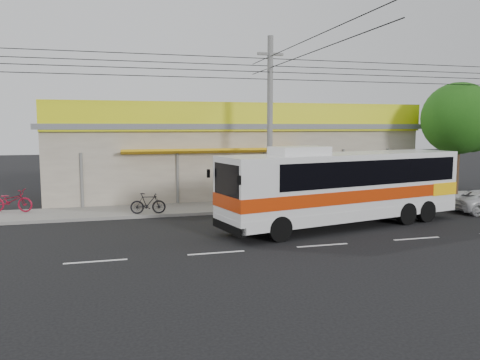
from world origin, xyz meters
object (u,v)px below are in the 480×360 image
at_px(coach_bus, 347,183).
at_px(utility_pole, 270,68).
at_px(motorbike_red, 11,201).
at_px(tree_near, 461,121).
at_px(motorbike_dark, 148,203).

bearing_deg(coach_bus, utility_pole, 108.89).
bearing_deg(motorbike_red, coach_bus, -97.31).
xyz_separation_m(motorbike_red, tree_near, (24.54, -1.86, 3.96)).
xyz_separation_m(motorbike_red, motorbike_dark, (6.51, -2.28, -0.06)).
bearing_deg(utility_pole, motorbike_red, 167.32).
bearing_deg(motorbike_red, tree_near, -77.68).
height_order(coach_bus, utility_pole, utility_pole).
bearing_deg(motorbike_dark, motorbike_red, 78.38).
height_order(motorbike_red, tree_near, tree_near).
xyz_separation_m(motorbike_red, utility_pole, (12.51, -2.81, 6.50)).
height_order(motorbike_dark, utility_pole, utility_pole).
bearing_deg(tree_near, motorbike_red, 175.67).
distance_m(coach_bus, tree_near, 11.15).
distance_m(motorbike_dark, tree_near, 18.48).
xyz_separation_m(motorbike_dark, tree_near, (18.03, 0.42, 4.02)).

